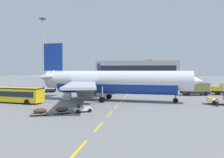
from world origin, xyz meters
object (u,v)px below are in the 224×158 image
uld_cargo_container (67,96)px  baggage_train (62,110)px  airliner_mid_left (108,75)px  catering_truck (51,86)px  apron_shuttle_bus (14,94)px  apron_light_mast_near (43,45)px  ground_crew_worker (217,101)px  ground_power_truck (196,89)px  airliner_foreground (112,82)px

uld_cargo_container → baggage_train: bearing=-71.1°
airliner_mid_left → catering_truck: bearing=-94.9°
airliner_mid_left → apron_shuttle_bus: (-2.38, -86.45, -1.74)m
apron_light_mast_near → ground_crew_worker: bearing=-34.2°
catering_truck → ground_power_truck: (40.68, -3.45, 0.00)m
airliner_mid_left → ground_power_truck: airliner_mid_left is taller
catering_truck → baggage_train: catering_truck is taller
ground_power_truck → uld_cargo_container: (-28.97, -13.33, -0.85)m
ground_power_truck → baggage_train: size_ratio=0.92×
airliner_foreground → uld_cargo_container: bearing=-179.7°
apron_shuttle_bus → ground_power_truck: bearing=26.9°
apron_shuttle_bus → baggage_train: (13.39, -8.31, -1.23)m
ground_power_truck → airliner_foreground: bearing=-145.3°
airliner_foreground → apron_shuttle_bus: bearing=-162.5°
airliner_foreground → ground_power_truck: (19.14, 13.27, -2.30)m
catering_truck → apron_light_mast_near: bearing=125.2°
airliner_mid_left → apron_light_mast_near: 54.09m
uld_cargo_container → apron_light_mast_near: size_ratio=0.07×
uld_cargo_container → apron_light_mast_near: bearing=125.0°
catering_truck → uld_cargo_container: bearing=-55.1°
airliner_mid_left → apron_light_mast_near: bearing=-106.5°
airliner_foreground → baggage_train: 15.37m
catering_truck → apron_shuttle_bus: bearing=-82.1°
apron_shuttle_bus → ground_power_truck: (37.56, 19.07, -0.10)m
apron_shuttle_bus → airliner_foreground: bearing=17.5°
airliner_foreground → catering_truck: airliner_foreground is taller
apron_shuttle_bus → ground_crew_worker: bearing=2.9°
baggage_train → uld_cargo_container: uld_cargo_container is taller
ground_power_truck → baggage_train: 36.54m
airliner_mid_left → ground_power_truck: (35.17, -67.37, -1.84)m
baggage_train → ground_power_truck: bearing=48.6°
airliner_foreground → airliner_mid_left: 82.23m
ground_power_truck → apron_light_mast_near: apron_light_mast_near is taller
baggage_train → apron_light_mast_near: size_ratio=0.31×
apron_light_mast_near → catering_truck: bearing=-54.8°
airliner_foreground → catering_truck: bearing=142.2°
catering_truck → baggage_train: 35.00m
apron_shuttle_bus → baggage_train: 15.81m
ground_power_truck → baggage_train: ground_power_truck is taller
ground_crew_worker → airliner_mid_left: bearing=112.5°
apron_shuttle_bus → uld_cargo_container: (8.59, 5.75, -0.95)m
ground_power_truck → baggage_train: (-24.17, -27.39, -1.12)m
apron_shuttle_bus → uld_cargo_container: 10.38m
apron_shuttle_bus → baggage_train: size_ratio=1.54×
ground_power_truck → baggage_train: bearing=-131.4°
ground_power_truck → apron_light_mast_near: size_ratio=0.29×
baggage_train → ground_crew_worker: ground_crew_worker is taller
airliner_foreground → ground_power_truck: 23.40m
ground_crew_worker → ground_power_truck: bearing=89.8°
airliner_mid_left → baggage_train: (11.01, -94.76, -2.96)m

